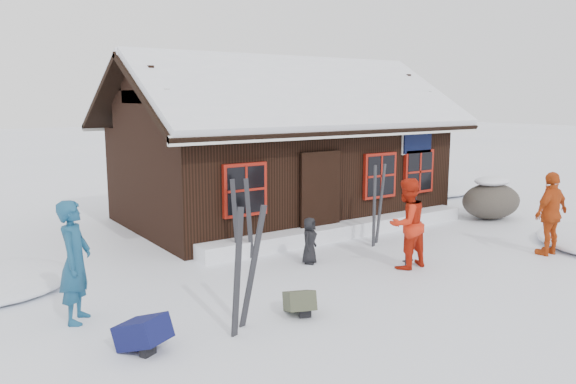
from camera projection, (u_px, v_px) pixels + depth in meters
name	position (u px, v px, depth m)	size (l,w,h in m)	color
ground	(360.00, 271.00, 10.73)	(120.00, 120.00, 0.00)	white
mountain_hut	(280.00, 161.00, 15.36)	(8.90, 6.09, 4.42)	black
snow_drift	(344.00, 229.00, 13.37)	(7.60, 0.60, 0.35)	white
snow_mounds	(360.00, 239.00, 13.17)	(20.60, 13.20, 0.48)	white
skier_teal	(75.00, 262.00, 8.17)	(0.66, 0.44, 1.82)	navy
skier_orange_left	(407.00, 223.00, 10.80)	(0.86, 0.67, 1.76)	red
skier_orange_right	(551.00, 214.00, 11.73)	(1.03, 0.43, 1.76)	#BB4313
skier_crouched	(309.00, 241.00, 11.16)	(0.46, 0.30, 0.94)	black
boulder	(491.00, 200.00, 15.33)	(1.77, 1.33, 1.04)	#4A443B
ski_pair_left	(245.00, 270.00, 7.93)	(0.71, 0.29, 1.82)	black
ski_pair_mid	(242.00, 220.00, 11.48)	(0.45, 0.23, 1.71)	black
ski_pair_right	(377.00, 206.00, 12.59)	(0.55, 0.25, 1.86)	black
ski_poles	(409.00, 232.00, 11.04)	(0.25, 0.12, 1.41)	black
backpack_blue	(143.00, 338.00, 7.32)	(0.47, 0.62, 0.34)	#0F1243
backpack_olive	(299.00, 305.00, 8.54)	(0.41, 0.54, 0.29)	#3E422F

